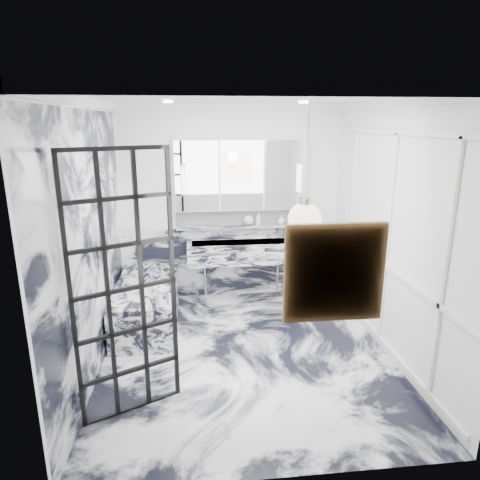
{
  "coord_description": "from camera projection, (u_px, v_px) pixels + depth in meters",
  "views": [
    {
      "loc": [
        -0.54,
        -4.34,
        2.56
      ],
      "look_at": [
        -0.01,
        0.5,
        1.21
      ],
      "focal_mm": 32.0,
      "sensor_mm": 36.0,
      "label": 1
    }
  ],
  "objects": [
    {
      "name": "floor",
      "position": [
        245.0,
        353.0,
        4.9
      ],
      "size": [
        3.6,
        3.6,
        0.0
      ],
      "primitive_type": "plane",
      "color": "silver",
      "rests_on": "ground"
    },
    {
      "name": "ceiling",
      "position": [
        246.0,
        96.0,
        4.15
      ],
      "size": [
        3.6,
        3.6,
        0.0
      ],
      "primitive_type": "plane",
      "rotation": [
        3.14,
        0.0,
        0.0
      ],
      "color": "white",
      "rests_on": "wall_back"
    },
    {
      "name": "wall_back",
      "position": [
        231.0,
        204.0,
        6.25
      ],
      "size": [
        3.6,
        0.0,
        3.6
      ],
      "primitive_type": "plane",
      "rotation": [
        1.57,
        0.0,
        0.0
      ],
      "color": "white",
      "rests_on": "floor"
    },
    {
      "name": "wall_front",
      "position": [
        279.0,
        305.0,
        2.8
      ],
      "size": [
        3.6,
        0.0,
        3.6
      ],
      "primitive_type": "plane",
      "rotation": [
        -1.57,
        0.0,
        0.0
      ],
      "color": "white",
      "rests_on": "floor"
    },
    {
      "name": "wall_left",
      "position": [
        90.0,
        239.0,
        4.36
      ],
      "size": [
        0.0,
        3.6,
        3.6
      ],
      "primitive_type": "plane",
      "rotation": [
        1.57,
        0.0,
        1.57
      ],
      "color": "white",
      "rests_on": "floor"
    },
    {
      "name": "wall_right",
      "position": [
        390.0,
        231.0,
        4.7
      ],
      "size": [
        0.0,
        3.6,
        3.6
      ],
      "primitive_type": "plane",
      "rotation": [
        1.57,
        0.0,
        -1.57
      ],
      "color": "white",
      "rests_on": "floor"
    },
    {
      "name": "marble_clad_back",
      "position": [
        231.0,
        261.0,
        6.46
      ],
      "size": [
        3.18,
        0.05,
        1.05
      ],
      "primitive_type": "cube",
      "color": "silver",
      "rests_on": "floor"
    },
    {
      "name": "marble_clad_left",
      "position": [
        92.0,
        245.0,
        4.37
      ],
      "size": [
        0.02,
        3.56,
        2.68
      ],
      "primitive_type": "cube",
      "color": "silver",
      "rests_on": "floor"
    },
    {
      "name": "panel_molding",
      "position": [
        387.0,
        240.0,
        4.72
      ],
      "size": [
        0.03,
        3.4,
        2.3
      ],
      "primitive_type": "cube",
      "color": "white",
      "rests_on": "floor"
    },
    {
      "name": "soap_bottle_a",
      "position": [
        258.0,
        218.0,
        6.26
      ],
      "size": [
        0.08,
        0.09,
        0.21
      ],
      "primitive_type": "imported",
      "rotation": [
        0.0,
        0.0,
        0.06
      ],
      "color": "#8C5919",
      "rests_on": "ledge"
    },
    {
      "name": "soap_bottle_b",
      "position": [
        294.0,
        219.0,
        6.32
      ],
      "size": [
        0.08,
        0.08,
        0.16
      ],
      "primitive_type": "imported",
      "rotation": [
        0.0,
        0.0,
        0.08
      ],
      "color": "#4C4C51",
      "rests_on": "ledge"
    },
    {
      "name": "soap_bottle_c",
      "position": [
        281.0,
        220.0,
        6.31
      ],
      "size": [
        0.13,
        0.13,
        0.14
      ],
      "primitive_type": "imported",
      "rotation": [
        0.0,
        0.0,
        -0.18
      ],
      "color": "silver",
      "rests_on": "ledge"
    },
    {
      "name": "face_pot",
      "position": [
        248.0,
        220.0,
        6.25
      ],
      "size": [
        0.15,
        0.15,
        0.15
      ],
      "primitive_type": "sphere",
      "color": "white",
      "rests_on": "ledge"
    },
    {
      "name": "amber_bottle",
      "position": [
        252.0,
        222.0,
        6.27
      ],
      "size": [
        0.04,
        0.04,
        0.1
      ],
      "primitive_type": "cylinder",
      "color": "#8C5919",
      "rests_on": "ledge"
    },
    {
      "name": "flower_vase",
      "position": [
        159.0,
        299.0,
        4.85
      ],
      "size": [
        0.09,
        0.09,
        0.12
      ],
      "primitive_type": "cylinder",
      "color": "silver",
      "rests_on": "bathtub"
    },
    {
      "name": "crittall_door",
      "position": [
        125.0,
        289.0,
        3.64
      ],
      "size": [
        0.81,
        0.42,
        2.36
      ],
      "primitive_type": null,
      "rotation": [
        0.0,
        0.0,
        0.45
      ],
      "color": "black",
      "rests_on": "floor"
    },
    {
      "name": "artwork",
      "position": [
        334.0,
        273.0,
        2.83
      ],
      "size": [
        0.58,
        0.06,
        0.58
      ],
      "primitive_type": "cube",
      "color": "#C99014",
      "rests_on": "wall_front"
    },
    {
      "name": "pendant_light",
      "position": [
        305.0,
        219.0,
        3.22
      ],
      "size": [
        0.25,
        0.25,
        0.25
      ],
      "primitive_type": "sphere",
      "color": "white",
      "rests_on": "ceiling"
    },
    {
      "name": "trough_sink",
      "position": [
        243.0,
        252.0,
        6.21
      ],
      "size": [
        1.6,
        0.45,
        0.3
      ],
      "primitive_type": "cube",
      "color": "silver",
      "rests_on": "wall_back"
    },
    {
      "name": "ledge",
      "position": [
        241.0,
        227.0,
        6.28
      ],
      "size": [
        1.9,
        0.14,
        0.04
      ],
      "primitive_type": "cube",
      "color": "silver",
      "rests_on": "wall_back"
    },
    {
      "name": "subway_tile",
      "position": [
        241.0,
        217.0,
        6.3
      ],
      "size": [
        1.9,
        0.03,
        0.23
      ],
      "primitive_type": "cube",
      "color": "white",
      "rests_on": "wall_back"
    },
    {
      "name": "mirror_cabinet",
      "position": [
        241.0,
        175.0,
        6.08
      ],
      "size": [
        1.9,
        0.16,
        1.0
      ],
      "primitive_type": "cube",
      "color": "white",
      "rests_on": "wall_back"
    },
    {
      "name": "sconce_left",
      "position": [
        183.0,
        180.0,
        5.91
      ],
      "size": [
        0.07,
        0.07,
        0.4
      ],
      "primitive_type": "cylinder",
      "color": "white",
      "rests_on": "mirror_cabinet"
    },
    {
      "name": "sconce_right",
      "position": [
        299.0,
        178.0,
        6.09
      ],
      "size": [
        0.07,
        0.07,
        0.4
      ],
      "primitive_type": "cylinder",
      "color": "white",
      "rests_on": "mirror_cabinet"
    },
    {
      "name": "bathtub",
      "position": [
        147.0,
        303.0,
        5.56
      ],
      "size": [
        0.75,
        1.65,
        0.55
      ],
      "primitive_type": "cube",
      "color": "silver",
      "rests_on": "floor"
    }
  ]
}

